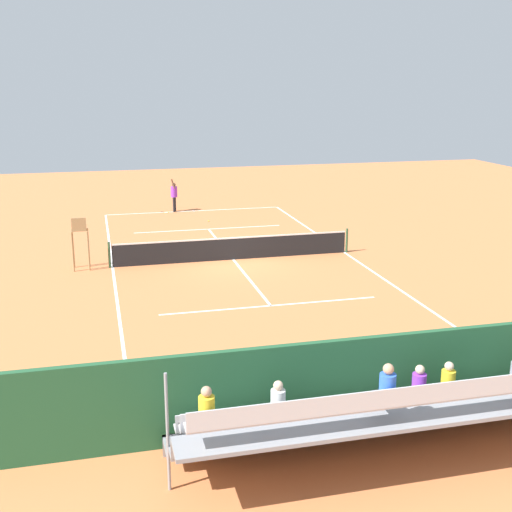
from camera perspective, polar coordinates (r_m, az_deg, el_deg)
name	(u,v)px	position (r m, az deg, el deg)	size (l,w,h in m)	color
ground_plane	(233,260)	(27.76, -1.99, -0.31)	(60.00, 60.00, 0.00)	#D17542
court_line_markings	(233,259)	(27.80, -2.00, -0.29)	(10.10, 22.20, 0.01)	white
tennis_net	(233,248)	(27.64, -2.00, 0.69)	(10.30, 0.10, 1.07)	black
backdrop_wall	(366,380)	(14.81, 9.51, -10.54)	(18.00, 0.16, 2.00)	#235633
bleacher_stand	(397,411)	(13.79, 12.10, -12.98)	(9.06, 2.40, 2.48)	gray
umpire_chair	(80,237)	(26.92, -15.05, 1.57)	(0.67, 0.67, 2.14)	#A88456
courtside_bench	(474,370)	(16.97, 18.38, -9.35)	(1.80, 0.40, 0.93)	#234C2D
equipment_bag	(406,395)	(16.18, 12.90, -11.66)	(0.90, 0.36, 0.36)	#B22D2D
tennis_player	(174,194)	(38.09, -7.12, 5.35)	(0.45, 0.56, 1.93)	black
tennis_racket	(166,212)	(37.99, -7.83, 3.77)	(0.50, 0.53, 0.03)	black
tennis_ball_near	(209,221)	(35.36, -4.14, 3.06)	(0.07, 0.07, 0.07)	#CCDB33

